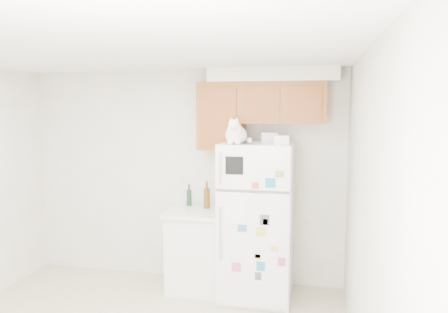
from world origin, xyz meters
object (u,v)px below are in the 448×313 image
(base_counter, at_px, (197,249))
(cat, at_px, (236,134))
(storage_box_back, at_px, (269,137))
(storage_box_front, at_px, (281,140))
(bottle_green, at_px, (189,195))
(bottle_amber, at_px, (207,195))
(refrigerator, at_px, (257,221))

(base_counter, bearing_deg, cat, -29.71)
(storage_box_back, relative_size, storage_box_front, 1.20)
(storage_box_back, relative_size, bottle_green, 0.70)
(storage_box_back, height_order, bottle_amber, storage_box_back)
(refrigerator, height_order, storage_box_back, storage_box_back)
(base_counter, relative_size, storage_box_front, 6.13)
(cat, relative_size, storage_box_front, 2.66)
(storage_box_front, height_order, bottle_green, storage_box_front)
(base_counter, distance_m, bottle_amber, 0.63)
(cat, xyz_separation_m, storage_box_back, (0.31, 0.38, -0.06))
(refrigerator, distance_m, bottle_green, 0.89)
(storage_box_front, bearing_deg, storage_box_back, 110.63)
(refrigerator, height_order, storage_box_front, storage_box_front)
(base_counter, relative_size, bottle_green, 3.60)
(storage_box_back, bearing_deg, bottle_green, 161.88)
(base_counter, relative_size, storage_box_back, 5.11)
(bottle_green, distance_m, bottle_amber, 0.25)
(refrigerator, height_order, base_counter, refrigerator)
(bottle_amber, bearing_deg, storage_box_back, -0.78)
(cat, height_order, bottle_green, cat)
(base_counter, height_order, bottle_green, bottle_green)
(storage_box_front, relative_size, bottle_amber, 0.48)
(base_counter, distance_m, storage_box_front, 1.61)
(refrigerator, bearing_deg, base_counter, 173.90)
(storage_box_front, distance_m, bottle_green, 1.36)
(bottle_amber, bearing_deg, cat, -43.57)
(storage_box_back, height_order, storage_box_front, storage_box_back)
(base_counter, xyz_separation_m, bottle_amber, (0.09, 0.10, 0.61))
(storage_box_front, height_order, bottle_amber, storage_box_front)
(cat, relative_size, bottle_amber, 1.28)
(storage_box_front, bearing_deg, bottle_amber, 153.95)
(refrigerator, xyz_separation_m, cat, (-0.19, -0.21, 0.95))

